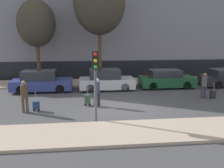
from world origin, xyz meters
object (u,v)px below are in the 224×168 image
Objects in this scene: parked_car_0 at (41,82)px; pedestrian_center at (97,90)px; pedestrian_left at (24,95)px; trolley_right at (213,94)px; trolley_center at (87,99)px; traffic_light at (95,72)px; parked_car_2 at (166,79)px; trolley_left at (36,105)px; parked_car_1 at (106,80)px; bare_tree_near_crossing at (36,24)px; parked_bicycle at (148,77)px; bare_tree_down_street at (99,3)px; pedestrian_right at (204,84)px.

parked_car_0 is 2.62× the size of pedestrian_center.
pedestrian_left is 1.60× the size of trolley_right.
trolley_center is (-0.53, 0.14, -0.52)m from pedestrian_center.
traffic_light is at bearing -79.84° from pedestrian_center.
parked_car_2 is (9.12, 0.15, -0.04)m from parked_car_0.
parked_car_1 is at bearing 48.79° from trolley_left.
bare_tree_near_crossing reaches higher than trolley_right.
trolley_left is (-8.66, -4.85, -0.32)m from parked_car_2.
pedestrian_center is 0.90× the size of parked_bicycle.
bare_tree_down_street is (1.12, 5.91, 5.90)m from trolley_center.
bare_tree_down_street reaches higher than traffic_light.
pedestrian_center is (3.68, -4.11, 0.21)m from parked_car_0.
bare_tree_down_street reaches higher than parked_car_1.
parked_car_1 is 3.65× the size of trolley_left.
parked_bicycle is (5.10, 6.25, 0.12)m from trolley_center.
trolley_center is at bearing -51.63° from parked_car_0.
parked_car_1 is 2.33× the size of pedestrian_left.
trolley_right is at bearing 179.93° from pedestrian_right.
parked_car_0 is at bearing 0.50° from pedestrian_right.
trolley_center is at bearing 176.47° from pedestrian_left.
pedestrian_right is 0.81m from trolley_right.
traffic_light is (3.03, -2.14, 2.02)m from trolley_left.
bare_tree_near_crossing is at bearing -10.92° from pedestrian_right.
pedestrian_center is 7.86m from parked_bicycle.
pedestrian_left is (-4.63, -4.88, 0.26)m from parked_car_1.
parked_car_2 is at bearing 51.11° from traffic_light.
bare_tree_near_crossing reaches higher than pedestrian_left.
trolley_left is 0.61× the size of parked_bicycle.
pedestrian_left is (-0.06, -4.88, 0.27)m from parked_car_0.
bare_tree_near_crossing is (-11.59, 6.03, 4.44)m from trolley_right.
pedestrian_center is 0.25× the size of bare_tree_near_crossing.
pedestrian_left is 9.67m from bare_tree_down_street.
trolley_left is 0.17× the size of bare_tree_near_crossing.
pedestrian_right is 9.62m from bare_tree_down_street.
parked_bicycle is 9.83m from bare_tree_near_crossing.
trolley_left is 10.45m from parked_bicycle.
pedestrian_right is (7.32, 0.87, 0.53)m from trolley_center.
bare_tree_down_street is at bearing -22.07° from pedestrian_right.
pedestrian_right reaches higher than parked_car_2.
pedestrian_center reaches higher than parked_car_0.
pedestrian_right is 0.19× the size of bare_tree_down_street.
parked_car_0 is 3.55× the size of trolley_center.
traffic_light is at bearing -154.58° from trolley_right.
parked_car_1 is at bearing -80.97° from bare_tree_down_street.
parked_car_1 is 2.44× the size of pedestrian_right.
pedestrian_left is 0.95× the size of parked_bicycle.
bare_tree_down_street is (3.81, 6.63, 5.95)m from trolley_left.
bare_tree_down_street reaches higher than pedestrian_left.
parked_car_2 is 2.52× the size of pedestrian_right.
parked_bicycle is at bearing -50.58° from pedestrian_right.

